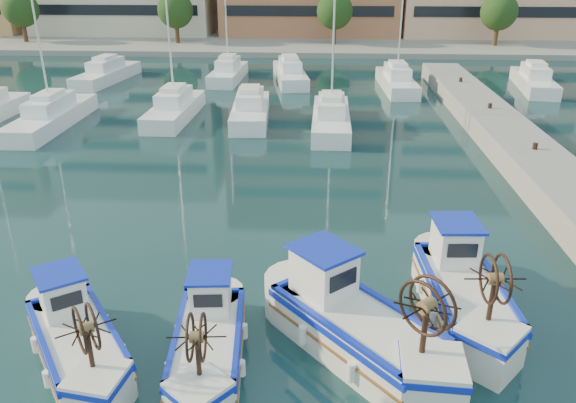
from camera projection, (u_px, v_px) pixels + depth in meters
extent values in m
plane|color=#1B4448|center=(219.00, 342.00, 15.38)|extent=(300.00, 300.00, 0.00)
cube|color=gray|center=(303.00, 32.00, 76.57)|extent=(180.00, 40.00, 0.60)
cylinder|color=#3F2B19|center=(25.00, 34.00, 65.45)|extent=(0.50, 0.50, 3.00)
sphere|color=#254518|center=(21.00, 9.00, 64.37)|extent=(4.00, 4.00, 4.00)
cylinder|color=#3F2B19|center=(177.00, 35.00, 64.49)|extent=(0.50, 0.50, 3.00)
sphere|color=#254518|center=(175.00, 10.00, 63.41)|extent=(4.00, 4.00, 4.00)
cylinder|color=#3F2B19|center=(334.00, 36.00, 63.53)|extent=(0.50, 0.50, 3.00)
sphere|color=#254518|center=(335.00, 11.00, 62.45)|extent=(4.00, 4.00, 4.00)
cylinder|color=#3F2B19|center=(496.00, 37.00, 62.57)|extent=(0.50, 0.50, 3.00)
sphere|color=#254518|center=(499.00, 12.00, 61.49)|extent=(4.00, 4.00, 4.00)
cube|color=white|center=(52.00, 119.00, 34.78)|extent=(2.25, 9.56, 1.00)
cylinder|color=silver|center=(36.00, 26.00, 32.58)|extent=(0.12, 0.12, 11.00)
cube|color=white|center=(175.00, 111.00, 36.52)|extent=(2.41, 8.26, 1.00)
cylinder|color=silver|center=(168.00, 23.00, 34.32)|extent=(0.12, 0.12, 11.00)
cube|color=white|center=(251.00, 112.00, 36.18)|extent=(2.72, 8.08, 1.00)
cube|color=white|center=(331.00, 120.00, 34.42)|extent=(2.28, 8.91, 1.00)
cylinder|color=silver|center=(334.00, 27.00, 32.22)|extent=(0.12, 0.12, 11.00)
cube|color=white|center=(107.00, 75.00, 47.46)|extent=(3.29, 9.06, 1.00)
cube|color=white|center=(228.00, 75.00, 47.85)|extent=(2.45, 7.79, 1.00)
cylinder|color=silver|center=(225.00, 7.00, 45.65)|extent=(0.12, 0.12, 11.00)
cube|color=white|center=(290.00, 75.00, 47.54)|extent=(3.59, 9.41, 1.00)
cube|color=white|center=(396.00, 83.00, 44.69)|extent=(2.60, 8.88, 1.00)
cylinder|color=silver|center=(402.00, 10.00, 42.50)|extent=(0.12, 0.12, 11.00)
cube|color=white|center=(534.00, 83.00, 44.78)|extent=(3.34, 9.05, 1.00)
cube|color=silver|center=(78.00, 347.00, 14.40)|extent=(3.72, 4.24, 1.00)
cube|color=#0D23B2|center=(76.00, 335.00, 14.24)|extent=(3.84, 4.37, 0.15)
cube|color=#176AB4|center=(76.00, 337.00, 14.27)|extent=(3.19, 3.70, 0.06)
cube|color=white|center=(62.00, 292.00, 14.87)|extent=(1.57, 1.61, 1.05)
cube|color=#0D23B2|center=(58.00, 274.00, 14.64)|extent=(1.77, 1.81, 0.08)
cylinder|color=#331E14|center=(90.00, 350.00, 12.65)|extent=(0.11, 0.11, 1.10)
cylinder|color=brown|center=(86.00, 328.00, 12.42)|extent=(0.40, 0.39, 0.27)
torus|color=#331E14|center=(80.00, 330.00, 12.35)|extent=(0.70, 0.94, 1.11)
torus|color=#331E14|center=(93.00, 326.00, 12.49)|extent=(0.70, 0.94, 1.11)
cube|color=silver|center=(208.00, 348.00, 14.38)|extent=(2.01, 4.03, 0.97)
cube|color=#0D23B2|center=(208.00, 336.00, 14.23)|extent=(2.07, 4.15, 0.15)
cube|color=#176AB4|center=(208.00, 338.00, 14.26)|extent=(1.61, 3.61, 0.06)
cube|color=white|center=(211.00, 291.00, 15.00)|extent=(1.12, 1.29, 1.02)
cube|color=#0D23B2|center=(209.00, 273.00, 14.78)|extent=(1.27, 1.44, 0.07)
cylinder|color=#331E14|center=(198.00, 358.00, 12.44)|extent=(0.11, 0.11, 1.08)
cylinder|color=brown|center=(197.00, 337.00, 12.21)|extent=(0.32, 0.28, 0.26)
torus|color=#331E14|center=(190.00, 337.00, 12.21)|extent=(0.16, 1.09, 1.09)
torus|color=#331E14|center=(203.00, 337.00, 12.21)|extent=(0.16, 1.09, 1.09)
cube|color=silver|center=(357.00, 334.00, 14.73)|extent=(4.74, 4.98, 1.21)
cube|color=#0D23B2|center=(358.00, 319.00, 14.55)|extent=(4.88, 5.13, 0.18)
cube|color=#176AB4|center=(358.00, 322.00, 14.58)|extent=(4.08, 4.32, 0.07)
cube|color=white|center=(324.00, 272.00, 15.23)|extent=(1.93, 1.95, 1.26)
cube|color=#0D23B2|center=(324.00, 250.00, 14.96)|extent=(2.18, 2.20, 0.09)
cylinder|color=#331E14|center=(424.00, 332.00, 12.73)|extent=(0.14, 0.14, 1.33)
cylinder|color=brown|center=(427.00, 306.00, 12.45)|extent=(0.49, 0.48, 0.32)
torus|color=#331E14|center=(422.00, 308.00, 12.35)|extent=(0.95, 1.06, 1.34)
torus|color=#331E14|center=(432.00, 303.00, 12.54)|extent=(0.95, 1.06, 1.34)
cube|color=silver|center=(463.00, 299.00, 16.29)|extent=(2.22, 4.67, 1.14)
cube|color=#0D23B2|center=(465.00, 286.00, 16.12)|extent=(2.29, 4.81, 0.17)
cube|color=#176AB4|center=(464.00, 288.00, 16.14)|extent=(1.77, 4.19, 0.07)
cube|color=white|center=(455.00, 243.00, 17.02)|extent=(1.28, 1.48, 1.19)
cube|color=#0D23B2|center=(458.00, 223.00, 16.76)|extent=(1.45, 1.65, 0.09)
cylinder|color=#331E14|center=(491.00, 302.00, 14.02)|extent=(0.13, 0.13, 1.26)
cylinder|color=brown|center=(495.00, 279.00, 13.75)|extent=(0.36, 0.32, 0.30)
torus|color=#331E14|center=(489.00, 279.00, 13.75)|extent=(0.15, 1.27, 1.27)
torus|color=#331E14|center=(502.00, 279.00, 13.75)|extent=(0.15, 1.27, 1.27)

